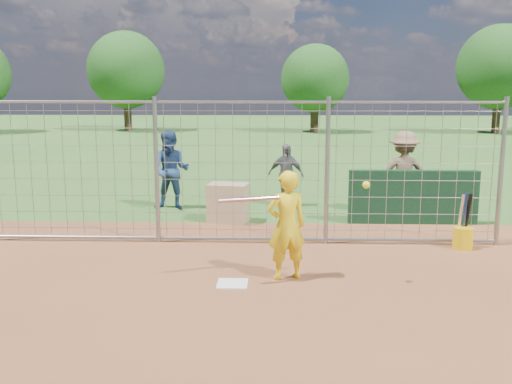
{
  "coord_description": "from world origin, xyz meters",
  "views": [
    {
      "loc": [
        0.6,
        -7.88,
        2.74
      ],
      "look_at": [
        0.3,
        0.8,
        1.15
      ],
      "focal_mm": 40.0,
      "sensor_mm": 36.0,
      "label": 1
    }
  ],
  "objects_px": {
    "batter": "(287,225)",
    "bucket_with_bats": "(463,235)",
    "bystander_a": "(171,170)",
    "equipment_bin": "(228,203)",
    "bystander_b": "(286,175)",
    "bystander_c": "(404,173)"
  },
  "relations": [
    {
      "from": "bystander_a",
      "to": "bystander_b",
      "type": "relative_size",
      "value": 1.22
    },
    {
      "from": "batter",
      "to": "equipment_bin",
      "type": "height_order",
      "value": "batter"
    },
    {
      "from": "bystander_a",
      "to": "bucket_with_bats",
      "type": "distance_m",
      "value": 6.44
    },
    {
      "from": "bystander_b",
      "to": "bucket_with_bats",
      "type": "relative_size",
      "value": 1.51
    },
    {
      "from": "bystander_b",
      "to": "bystander_c",
      "type": "distance_m",
      "value": 2.68
    },
    {
      "from": "batter",
      "to": "equipment_bin",
      "type": "distance_m",
      "value": 3.75
    },
    {
      "from": "batter",
      "to": "bystander_a",
      "type": "bearing_deg",
      "value": -79.46
    },
    {
      "from": "bystander_a",
      "to": "bucket_with_bats",
      "type": "relative_size",
      "value": 1.84
    },
    {
      "from": "batter",
      "to": "bucket_with_bats",
      "type": "relative_size",
      "value": 1.64
    },
    {
      "from": "bystander_b",
      "to": "equipment_bin",
      "type": "distance_m",
      "value": 2.08
    },
    {
      "from": "bystander_a",
      "to": "bystander_c",
      "type": "height_order",
      "value": "bystander_c"
    },
    {
      "from": "batter",
      "to": "bystander_c",
      "type": "xyz_separation_m",
      "value": [
        2.61,
        4.37,
        0.12
      ]
    },
    {
      "from": "bucket_with_bats",
      "to": "bystander_b",
      "type": "bearing_deg",
      "value": 130.36
    },
    {
      "from": "equipment_bin",
      "to": "bystander_b",
      "type": "bearing_deg",
      "value": 63.06
    },
    {
      "from": "equipment_bin",
      "to": "bystander_a",
      "type": "bearing_deg",
      "value": 147.93
    },
    {
      "from": "bystander_b",
      "to": "bucket_with_bats",
      "type": "height_order",
      "value": "bystander_b"
    },
    {
      "from": "bystander_c",
      "to": "bucket_with_bats",
      "type": "height_order",
      "value": "bystander_c"
    },
    {
      "from": "bystander_b",
      "to": "bystander_c",
      "type": "relative_size",
      "value": 0.81
    },
    {
      "from": "bystander_a",
      "to": "equipment_bin",
      "type": "xyz_separation_m",
      "value": [
        1.4,
        -1.23,
        -0.5
      ]
    },
    {
      "from": "bystander_c",
      "to": "equipment_bin",
      "type": "xyz_separation_m",
      "value": [
        -3.75,
        -0.82,
        -0.51
      ]
    },
    {
      "from": "batter",
      "to": "equipment_bin",
      "type": "relative_size",
      "value": 2.0
    },
    {
      "from": "bystander_a",
      "to": "bystander_b",
      "type": "distance_m",
      "value": 2.65
    }
  ]
}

